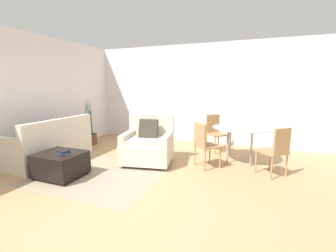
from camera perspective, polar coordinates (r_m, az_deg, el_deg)
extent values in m
plane|color=tan|center=(3.53, -13.53, -17.21)|extent=(20.00, 20.00, 0.00)
cube|color=white|center=(6.54, 4.86, 8.06)|extent=(12.00, 0.06, 2.75)
cube|color=white|center=(6.16, -27.83, 6.82)|extent=(0.06, 12.00, 2.75)
cube|color=gray|center=(4.39, -17.36, -11.80)|extent=(2.28, 1.80, 0.00)
cube|color=beige|center=(3.98, -22.88, -14.45)|extent=(2.23, 0.06, 0.00)
cube|color=beige|center=(4.18, -19.97, -13.06)|extent=(2.23, 0.06, 0.00)
cube|color=beige|center=(4.39, -17.36, -11.77)|extent=(2.23, 0.06, 0.00)
cube|color=beige|center=(4.61, -15.02, -10.57)|extent=(2.23, 0.06, 0.00)
cube|color=beige|center=(4.84, -12.91, -9.48)|extent=(2.23, 0.06, 0.00)
cube|color=beige|center=(5.56, -28.02, -5.60)|extent=(0.87, 1.75, 0.43)
cube|color=beige|center=(5.19, -25.82, -1.14)|extent=(0.14, 1.75, 0.51)
cube|color=beige|center=(6.03, -22.49, -0.68)|extent=(0.80, 0.12, 0.26)
cube|color=beige|center=(5.01, -35.36, -3.87)|extent=(0.80, 0.12, 0.26)
cube|color=#383328|center=(5.65, -24.87, 0.02)|extent=(0.19, 0.40, 0.41)
cube|color=#383328|center=(5.20, -30.37, -1.24)|extent=(0.19, 0.40, 0.41)
cube|color=beige|center=(4.72, -5.25, -6.55)|extent=(1.11, 0.99, 0.39)
cube|color=beige|center=(4.63, -5.41, -3.76)|extent=(0.85, 0.83, 0.10)
cube|color=beige|center=(4.94, -4.23, -0.18)|extent=(0.98, 0.30, 0.55)
cube|color=beige|center=(4.78, -10.26, -2.82)|extent=(0.26, 0.77, 0.20)
cube|color=beige|center=(4.55, -0.11, -3.30)|extent=(0.26, 0.77, 0.20)
cylinder|color=brown|center=(4.62, -11.29, -10.02)|extent=(0.05, 0.05, 0.06)
cylinder|color=brown|center=(4.39, -1.18, -10.89)|extent=(0.05, 0.05, 0.06)
cylinder|color=brown|center=(5.21, -8.57, -7.60)|extent=(0.05, 0.05, 0.06)
cylinder|color=brown|center=(5.01, 0.38, -8.21)|extent=(0.05, 0.05, 0.06)
cube|color=#383328|center=(4.71, -5.00, -0.70)|extent=(0.42, 0.28, 0.40)
cube|color=black|center=(4.48, -25.66, -8.64)|extent=(0.79, 0.66, 0.40)
cylinder|color=black|center=(4.64, -30.96, -11.38)|extent=(0.04, 0.04, 0.04)
cylinder|color=black|center=(4.14, -24.92, -13.38)|extent=(0.04, 0.04, 0.04)
cylinder|color=black|center=(4.97, -25.88, -9.54)|extent=(0.04, 0.04, 0.04)
cylinder|color=black|center=(4.51, -19.77, -11.09)|extent=(0.04, 0.04, 0.04)
cube|color=#2D478C|center=(4.35, -24.91, -6.15)|extent=(0.17, 0.15, 0.03)
cube|color=black|center=(4.34, -25.04, -5.80)|extent=(0.20, 0.16, 0.03)
cube|color=#333338|center=(4.25, -23.91, -6.60)|extent=(0.13, 0.13, 0.01)
cube|color=#333338|center=(4.47, -24.60, -5.82)|extent=(0.14, 0.13, 0.01)
cylinder|color=brown|center=(6.64, -19.15, -3.19)|extent=(0.37, 0.37, 0.28)
cylinder|color=black|center=(6.62, -19.21, -2.08)|extent=(0.34, 0.34, 0.02)
cone|color=#286033|center=(6.49, -19.12, 2.67)|extent=(0.05, 0.11, 1.09)
cone|color=#286033|center=(6.54, -18.92, 1.54)|extent=(0.13, 0.15, 0.82)
cone|color=#286033|center=(6.59, -18.92, 1.34)|extent=(0.12, 0.06, 0.76)
cone|color=#286033|center=(6.60, -19.44, 2.09)|extent=(0.16, 0.14, 0.93)
cone|color=#286033|center=(6.62, -19.92, 2.63)|extent=(0.09, 0.16, 1.06)
cone|color=#286033|center=(6.56, -20.23, 2.40)|extent=(0.09, 0.17, 1.03)
cone|color=#286033|center=(6.53, -19.70, 1.80)|extent=(0.17, 0.10, 0.89)
cone|color=#286033|center=(6.49, -19.76, 2.04)|extent=(0.09, 0.05, 0.96)
cone|color=#286033|center=(6.46, -19.37, 2.24)|extent=(0.09, 0.10, 1.01)
cylinder|color=#99A8AD|center=(4.98, 18.05, -0.39)|extent=(1.18, 1.18, 0.01)
cylinder|color=#99999E|center=(4.85, 14.94, -5.02)|extent=(0.04, 0.04, 0.73)
cylinder|color=#99999E|center=(4.83, 20.38, -5.39)|extent=(0.04, 0.04, 0.73)
cylinder|color=#99999E|center=(5.29, 15.49, -3.78)|extent=(0.04, 0.04, 0.73)
cylinder|color=#99999E|center=(5.27, 20.47, -4.11)|extent=(0.04, 0.04, 0.73)
cube|color=tan|center=(4.55, 10.06, -4.96)|extent=(0.59, 0.59, 0.03)
cube|color=tan|center=(4.39, 8.10, -2.22)|extent=(0.29, 0.29, 0.45)
cylinder|color=tan|center=(4.57, 13.14, -7.93)|extent=(0.03, 0.03, 0.42)
cylinder|color=tan|center=(4.85, 10.57, -6.79)|extent=(0.03, 0.03, 0.42)
cylinder|color=tan|center=(4.37, 9.32, -8.63)|extent=(0.03, 0.03, 0.42)
cylinder|color=tan|center=(4.66, 6.88, -7.38)|extent=(0.03, 0.03, 0.42)
cube|color=tan|center=(4.49, 24.86, -5.97)|extent=(0.59, 0.59, 0.03)
cube|color=tan|center=(4.31, 26.98, -3.47)|extent=(0.29, 0.29, 0.45)
cylinder|color=tan|center=(4.79, 24.48, -7.75)|extent=(0.03, 0.03, 0.42)
cylinder|color=tan|center=(4.54, 21.41, -8.52)|extent=(0.03, 0.03, 0.42)
cylinder|color=tan|center=(4.58, 27.86, -8.85)|extent=(0.03, 0.03, 0.42)
cylinder|color=tan|center=(4.31, 24.84, -9.75)|extent=(0.03, 0.03, 0.42)
cube|color=tan|center=(5.66, 12.35, -2.05)|extent=(0.59, 0.59, 0.03)
cube|color=tan|center=(5.77, 11.33, 0.64)|extent=(0.29, 0.29, 0.45)
cylinder|color=tan|center=(5.47, 11.84, -4.89)|extent=(0.03, 0.03, 0.42)
cylinder|color=tan|center=(5.68, 14.80, -4.45)|extent=(0.03, 0.03, 0.42)
cylinder|color=tan|center=(5.75, 9.75, -4.07)|extent=(0.03, 0.03, 0.42)
cylinder|color=tan|center=(5.96, 12.65, -3.68)|extent=(0.03, 0.03, 0.42)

